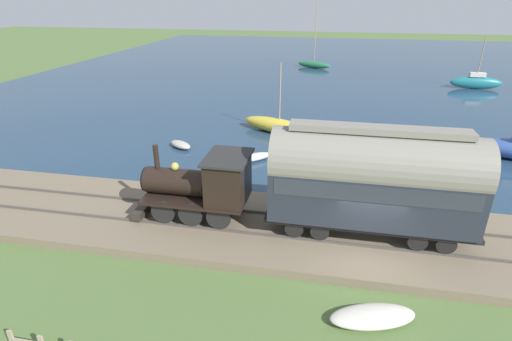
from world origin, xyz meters
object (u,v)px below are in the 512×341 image
Objects in this scene: rowboat_near_shore at (381,139)px; beached_dinghy at (373,316)px; passenger_coach at (373,178)px; rowboat_far_out at (252,158)px; sailboat_teal at (476,82)px; sailboat_yellow at (279,126)px; rowboat_off_pier at (181,145)px; sailboat_green at (314,64)px; steam_locomotive at (205,183)px.

rowboat_near_shore is 17.61m from beached_dinghy.
beached_dinghy is at bearing -179.70° from passenger_coach.
rowboat_far_out is 13.93m from beached_dinghy.
sailboat_teal reaches higher than sailboat_yellow.
rowboat_near_shore is 1.35× the size of rowboat_off_pier.
rowboat_near_shore is at bearing -144.44° from sailboat_green.
sailboat_yellow is at bearing 17.27° from beached_dinghy.
sailboat_teal is at bearing -95.40° from sailboat_green.
beached_dinghy is (-12.32, -6.51, -0.02)m from rowboat_far_out.
sailboat_yellow reaches higher than rowboat_off_pier.
rowboat_off_pier is (-3.86, 13.50, 0.04)m from rowboat_near_shore.
sailboat_yellow is at bearing -21.43° from rowboat_off_pier.
steam_locomotive is 2.51× the size of rowboat_off_pier.
beached_dinghy reaches higher than rowboat_near_shore.
rowboat_off_pier is at bearing 52.04° from passenger_coach.
sailboat_teal is (32.58, -20.21, -1.44)m from steam_locomotive.
rowboat_far_out is at bearing 139.01° from rowboat_near_shore.
sailboat_green reaches higher than rowboat_off_pier.
passenger_coach is 42.66m from sailboat_green.
rowboat_near_shore is (-0.50, -7.37, -0.37)m from sailboat_yellow.
passenger_coach reaches higher than rowboat_near_shore.
rowboat_far_out is (-24.79, 19.79, -0.49)m from sailboat_teal.
sailboat_green is at bearing 5.94° from beached_dinghy.
steam_locomotive is at bearing -119.10° from rowboat_off_pier.
sailboat_teal is 0.63× the size of sailboat_green.
passenger_coach is 14.81m from sailboat_yellow.
passenger_coach is at bearing -171.01° from rowboat_near_shore.
steam_locomotive reaches higher than beached_dinghy.
rowboat_far_out is at bearing -71.29° from rowboat_off_pier.
passenger_coach reaches higher than rowboat_off_pier.
steam_locomotive is 38.36m from sailboat_teal.
rowboat_far_out reaches higher than beached_dinghy.
rowboat_off_pier is (-33.18, 6.86, -0.30)m from sailboat_green.
beached_dinghy is at bearing -168.93° from rowboat_near_shore.
rowboat_far_out reaches higher than rowboat_off_pier.
sailboat_teal is (32.58, -13.31, -2.30)m from passenger_coach.
sailboat_yellow is 2.29× the size of rowboat_near_shore.
passenger_coach is at bearing -132.66° from sailboat_yellow.
rowboat_near_shore is at bearing -33.78° from steam_locomotive.
rowboat_near_shore is (13.00, -8.69, -1.97)m from steam_locomotive.
sailboat_green is at bearing -2.78° from steam_locomotive.
beached_dinghy is (-13.67, -11.73, -0.01)m from rowboat_off_pier.
sailboat_yellow is 18.87m from beached_dinghy.
sailboat_yellow is 7.53m from rowboat_off_pier.
passenger_coach is 10.51m from rowboat_far_out.
sailboat_teal is at bearing -19.83° from sailboat_yellow.
steam_locomotive is 1.86× the size of rowboat_near_shore.
beached_dinghy is at bearing 159.55° from sailboat_teal.
rowboat_near_shore is 9.77m from rowboat_far_out.
rowboat_off_pier is (1.35, 5.22, -0.01)m from rowboat_far_out.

